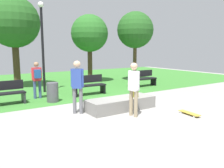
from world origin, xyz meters
TOP-DOWN VIEW (x-y plane):
  - ground_plane at (0.00, 0.00)m, footprint 28.00×28.00m
  - grass_lawn at (0.00, 7.78)m, footprint 26.60×12.45m
  - concrete_ledge at (-0.37, -0.30)m, footprint 2.50×0.90m
  - backpack_on_ledge at (0.12, -0.42)m, footprint 0.34×0.30m
  - skater_performing_trick at (-0.50, -1.17)m, footprint 0.23×0.43m
  - skater_watching at (-1.85, 0.09)m, footprint 0.37×0.36m
  - skateboard_by_ledge at (1.10, -2.09)m, footprint 0.29×0.82m
  - park_bench_far_right at (3.70, 3.14)m, footprint 1.61×0.50m
  - park_bench_near_lamppost at (-3.74, 2.73)m, footprint 1.61×0.52m
  - park_bench_far_left at (-0.07, 2.71)m, footprint 1.60×0.48m
  - tree_slender_maple at (1.99, 6.38)m, footprint 2.34×2.34m
  - tree_young_birch at (4.71, 5.19)m, footprint 2.36×2.36m
  - tree_broad_elm at (-2.40, 6.74)m, footprint 2.74×2.74m
  - lamp_post at (-1.58, 4.54)m, footprint 0.28×0.28m
  - trash_bin at (-1.98, 2.21)m, footprint 0.47×0.47m
  - pedestrian_with_backpack at (-2.30, 3.19)m, footprint 0.43×0.36m

SIDE VIEW (x-z plane):
  - ground_plane at x=0.00m, z-range 0.00..0.00m
  - grass_lawn at x=0.00m, z-range 0.00..0.01m
  - skateboard_by_ledge at x=1.10m, z-range 0.02..0.10m
  - concrete_ledge at x=-0.37m, z-range 0.00..0.42m
  - trash_bin at x=-1.98m, z-range 0.00..0.79m
  - park_bench_far_right at x=3.70m, z-range 0.03..0.94m
  - park_bench_near_lamppost at x=-3.74m, z-range 0.03..0.94m
  - park_bench_far_left at x=-0.07m, z-range 0.03..0.94m
  - backpack_on_ledge at x=0.12m, z-range 0.42..0.74m
  - pedestrian_with_backpack at x=-2.30m, z-range 0.15..1.74m
  - skater_performing_trick at x=-0.50m, z-range 0.15..1.86m
  - skater_watching at x=-1.85m, z-range 0.16..1.92m
  - lamp_post at x=-1.58m, z-range 0.46..4.81m
  - tree_slender_maple at x=1.99m, z-range 0.94..5.22m
  - tree_young_birch at x=4.71m, z-range 1.06..5.59m
  - tree_broad_elm at x=-2.40m, z-range 1.06..5.99m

